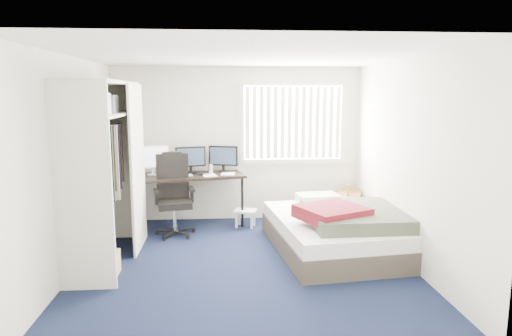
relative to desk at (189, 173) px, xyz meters
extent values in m
plane|color=black|center=(0.78, -1.75, -0.84)|extent=(4.20, 4.20, 0.00)
plane|color=silver|center=(0.78, 0.35, 0.41)|extent=(4.00, 0.00, 4.00)
plane|color=silver|center=(0.78, -3.85, 0.41)|extent=(4.00, 0.00, 4.00)
plane|color=silver|center=(-1.22, -1.75, 0.41)|extent=(0.00, 4.20, 4.20)
plane|color=silver|center=(2.78, -1.75, 0.41)|extent=(0.00, 4.20, 4.20)
plane|color=white|center=(0.78, -1.75, 1.66)|extent=(4.20, 4.20, 0.00)
cube|color=white|center=(1.68, 0.33, 0.76)|extent=(1.60, 0.02, 1.20)
cube|color=beige|center=(1.68, 0.30, 1.39)|extent=(1.72, 0.06, 0.06)
cube|color=beige|center=(1.68, 0.30, 0.13)|extent=(1.72, 0.06, 0.06)
cube|color=white|center=(1.68, 0.27, 0.76)|extent=(1.60, 0.04, 1.16)
cube|color=beige|center=(-0.92, -2.35, 0.26)|extent=(0.60, 0.04, 2.20)
cube|color=beige|center=(-0.92, -0.55, 0.26)|extent=(0.60, 0.04, 2.20)
cube|color=beige|center=(-0.92, -1.45, 1.36)|extent=(0.60, 1.80, 0.04)
cube|color=beige|center=(-0.92, -1.45, 0.98)|extent=(0.56, 1.74, 0.03)
cylinder|color=silver|center=(-0.92, -1.45, 0.86)|extent=(0.03, 1.72, 0.03)
cube|color=#26262B|center=(-0.92, -1.55, 0.41)|extent=(0.38, 1.10, 0.90)
cube|color=beige|center=(-0.60, -1.00, 0.26)|extent=(0.03, 0.90, 2.20)
cube|color=white|center=(-0.92, -1.90, 1.11)|extent=(0.38, 0.30, 0.24)
cube|color=gray|center=(-0.92, -1.40, 1.10)|extent=(0.34, 0.28, 0.22)
cube|color=black|center=(0.00, -0.02, -0.04)|extent=(1.80, 1.14, 0.04)
cylinder|color=black|center=(-0.67, -0.52, -0.45)|extent=(0.04, 0.04, 0.78)
cylinder|color=black|center=(-0.82, 0.12, -0.45)|extent=(0.04, 0.04, 0.78)
cylinder|color=black|center=(0.83, -0.17, -0.45)|extent=(0.04, 0.04, 0.78)
cylinder|color=black|center=(0.68, 0.47, -0.45)|extent=(0.04, 0.04, 0.78)
cube|color=white|center=(-0.55, -0.02, 0.26)|extent=(0.49, 0.14, 0.36)
cube|color=white|center=(-0.55, -0.02, 0.26)|extent=(0.44, 0.11, 0.31)
cube|color=black|center=(0.03, 0.12, 0.24)|extent=(0.47, 0.14, 0.32)
cube|color=#1E2838|center=(0.03, 0.12, 0.24)|extent=(0.42, 0.10, 0.27)
cube|color=black|center=(0.54, 0.19, 0.24)|extent=(0.47, 0.14, 0.32)
cube|color=#1E2838|center=(0.54, 0.19, 0.24)|extent=(0.42, 0.10, 0.27)
cube|color=white|center=(-0.13, -0.17, -0.01)|extent=(0.42, 0.23, 0.02)
cube|color=black|center=(0.19, -0.09, -0.01)|extent=(0.08, 0.11, 0.02)
cylinder|color=silver|center=(0.34, 0.00, 0.06)|extent=(0.08, 0.08, 0.16)
cube|color=white|center=(0.00, -0.02, -0.02)|extent=(0.36, 0.34, 0.00)
cube|color=black|center=(-0.18, -0.51, -0.78)|extent=(0.67, 0.67, 0.11)
cylinder|color=silver|center=(-0.18, -0.51, -0.58)|extent=(0.06, 0.06, 0.38)
cube|color=black|center=(-0.18, -0.51, -0.37)|extent=(0.56, 0.56, 0.09)
cube|color=black|center=(-0.22, -0.29, 0.01)|extent=(0.48, 0.18, 0.66)
cube|color=black|center=(-0.22, -0.29, 0.30)|extent=(0.30, 0.17, 0.15)
cube|color=black|center=(-0.43, -0.56, -0.17)|extent=(0.12, 0.27, 0.04)
cube|color=black|center=(0.07, -0.46, -0.17)|extent=(0.12, 0.27, 0.04)
cube|color=white|center=(0.88, -0.16, -0.59)|extent=(0.39, 0.35, 0.03)
cylinder|color=white|center=(0.73, -0.21, -0.72)|extent=(0.04, 0.04, 0.24)
cylinder|color=white|center=(0.79, -0.04, -0.72)|extent=(0.04, 0.04, 0.24)
cylinder|color=white|center=(0.97, -0.28, -0.72)|extent=(0.04, 0.04, 0.24)
cylinder|color=white|center=(1.02, -0.11, -0.72)|extent=(0.04, 0.04, 0.24)
cube|color=brown|center=(2.53, -0.13, -0.35)|extent=(0.60, 0.82, 0.04)
cube|color=brown|center=(2.28, -0.39, -0.61)|extent=(0.05, 0.05, 0.47)
cube|color=brown|center=(2.51, 0.23, -0.61)|extent=(0.05, 0.05, 0.47)
cube|color=brown|center=(2.55, -0.49, -0.61)|extent=(0.05, 0.05, 0.47)
cube|color=brown|center=(2.78, 0.13, -0.61)|extent=(0.05, 0.05, 0.47)
cube|color=brown|center=(2.47, -0.28, -0.24)|extent=(0.07, 0.14, 0.18)
cube|color=brown|center=(2.57, -0.02, -0.24)|extent=(0.07, 0.14, 0.18)
cube|color=#41382F|center=(2.03, -1.32, -0.70)|extent=(1.81, 2.27, 0.27)
cube|color=white|center=(2.03, -1.32, -0.48)|extent=(1.77, 2.23, 0.19)
cube|color=#B2B7A9|center=(1.94, -0.55, -0.32)|extent=(0.64, 0.47, 0.14)
cube|color=#313628|center=(2.21, -1.55, -0.32)|extent=(1.20, 1.32, 0.18)
cube|color=#510D12|center=(1.87, -1.69, -0.23)|extent=(0.97, 0.95, 0.16)
cube|color=tan|center=(-0.87, -1.96, -0.71)|extent=(0.36, 0.27, 0.27)
camera|label=1|loc=(0.51, -7.09, 1.23)|focal=32.00mm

